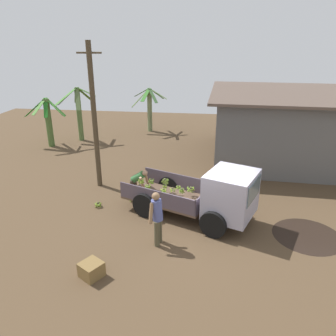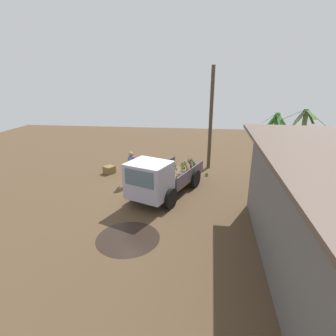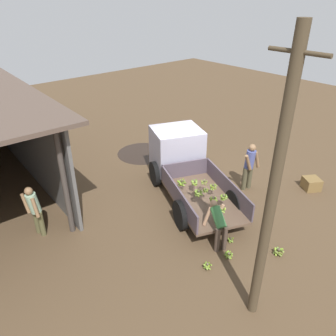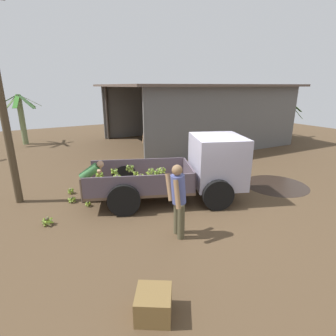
{
  "view_description": "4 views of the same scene",
  "coord_description": "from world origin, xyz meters",
  "px_view_note": "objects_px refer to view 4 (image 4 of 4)",
  "views": [
    {
      "loc": [
        -0.16,
        -9.75,
        5.93
      ],
      "look_at": [
        -1.62,
        1.15,
        1.59
      ],
      "focal_mm": 35.0,
      "sensor_mm": 36.0,
      "label": 1
    },
    {
      "loc": [
        10.61,
        2.09,
        5.21
      ],
      "look_at": [
        -0.17,
        0.79,
        1.48
      ],
      "focal_mm": 28.0,
      "sensor_mm": 36.0,
      "label": 2
    },
    {
      "loc": [
        -7.32,
        7.34,
        6.22
      ],
      "look_at": [
        -0.54,
        1.5,
        1.37
      ],
      "focal_mm": 35.0,
      "sensor_mm": 36.0,
      "label": 3
    },
    {
      "loc": [
        -4.5,
        -5.85,
        3.38
      ],
      "look_at": [
        -0.68,
        0.89,
        0.94
      ],
      "focal_mm": 28.0,
      "sensor_mm": 36.0,
      "label": 4
    }
  ],
  "objects_px": {
    "cargo_truck": "(201,167)",
    "banana_bunch_on_ground_2": "(47,221)",
    "person_bystander_near_shed": "(148,140)",
    "banana_bunch_on_ground_1": "(71,191)",
    "person_worker_loading": "(90,178)",
    "banana_bunch_on_ground_3": "(88,203)",
    "person_foreground_visitor": "(178,198)",
    "banana_bunch_on_ground_0": "(72,199)",
    "wooden_crate_0": "(154,304)",
    "utility_pole": "(1,100)"
  },
  "relations": [
    {
      "from": "person_foreground_visitor",
      "to": "banana_bunch_on_ground_2",
      "type": "xyz_separation_m",
      "value": [
        -2.6,
        2.04,
        -0.86
      ]
    },
    {
      "from": "person_worker_loading",
      "to": "banana_bunch_on_ground_1",
      "type": "distance_m",
      "value": 1.17
    },
    {
      "from": "person_worker_loading",
      "to": "wooden_crate_0",
      "type": "height_order",
      "value": "person_worker_loading"
    },
    {
      "from": "utility_pole",
      "to": "person_worker_loading",
      "type": "bearing_deg",
      "value": -26.83
    },
    {
      "from": "wooden_crate_0",
      "to": "person_foreground_visitor",
      "type": "bearing_deg",
      "value": 49.24
    },
    {
      "from": "cargo_truck",
      "to": "person_foreground_visitor",
      "type": "distance_m",
      "value": 2.35
    },
    {
      "from": "utility_pole",
      "to": "banana_bunch_on_ground_2",
      "type": "height_order",
      "value": "utility_pole"
    },
    {
      "from": "utility_pole",
      "to": "person_foreground_visitor",
      "type": "xyz_separation_m",
      "value": [
        3.19,
        -3.98,
        -2.03
      ]
    },
    {
      "from": "person_foreground_visitor",
      "to": "person_bystander_near_shed",
      "type": "height_order",
      "value": "person_foreground_visitor"
    },
    {
      "from": "person_worker_loading",
      "to": "banana_bunch_on_ground_0",
      "type": "bearing_deg",
      "value": -172.29
    },
    {
      "from": "utility_pole",
      "to": "person_bystander_near_shed",
      "type": "height_order",
      "value": "utility_pole"
    },
    {
      "from": "person_foreground_visitor",
      "to": "banana_bunch_on_ground_2",
      "type": "bearing_deg",
      "value": -28.39
    },
    {
      "from": "person_worker_loading",
      "to": "person_bystander_near_shed",
      "type": "xyz_separation_m",
      "value": [
        3.63,
        3.55,
        0.15
      ]
    },
    {
      "from": "person_worker_loading",
      "to": "banana_bunch_on_ground_2",
      "type": "xyz_separation_m",
      "value": [
        -1.35,
        -0.96,
        -0.64
      ]
    },
    {
      "from": "person_bystander_near_shed",
      "to": "banana_bunch_on_ground_0",
      "type": "xyz_separation_m",
      "value": [
        -4.18,
        -3.41,
        -0.8
      ]
    },
    {
      "from": "banana_bunch_on_ground_0",
      "to": "banana_bunch_on_ground_2",
      "type": "relative_size",
      "value": 0.86
    },
    {
      "from": "utility_pole",
      "to": "person_worker_loading",
      "type": "relative_size",
      "value": 4.72
    },
    {
      "from": "person_bystander_near_shed",
      "to": "banana_bunch_on_ground_3",
      "type": "relative_size",
      "value": 8.47
    },
    {
      "from": "person_bystander_near_shed",
      "to": "wooden_crate_0",
      "type": "distance_m",
      "value": 9.16
    },
    {
      "from": "cargo_truck",
      "to": "banana_bunch_on_ground_1",
      "type": "relative_size",
      "value": 23.0
    },
    {
      "from": "utility_pole",
      "to": "banana_bunch_on_ground_0",
      "type": "height_order",
      "value": "utility_pole"
    },
    {
      "from": "cargo_truck",
      "to": "utility_pole",
      "type": "xyz_separation_m",
      "value": [
        -4.96,
        2.44,
        1.98
      ]
    },
    {
      "from": "utility_pole",
      "to": "person_foreground_visitor",
      "type": "height_order",
      "value": "utility_pole"
    },
    {
      "from": "banana_bunch_on_ground_1",
      "to": "banana_bunch_on_ground_2",
      "type": "xyz_separation_m",
      "value": [
        -0.88,
        -1.82,
        0.0
      ]
    },
    {
      "from": "cargo_truck",
      "to": "banana_bunch_on_ground_2",
      "type": "distance_m",
      "value": 4.5
    },
    {
      "from": "cargo_truck",
      "to": "person_worker_loading",
      "type": "height_order",
      "value": "cargo_truck"
    },
    {
      "from": "person_foreground_visitor",
      "to": "banana_bunch_on_ground_0",
      "type": "bearing_deg",
      "value": -50.26
    },
    {
      "from": "person_foreground_visitor",
      "to": "banana_bunch_on_ground_2",
      "type": "distance_m",
      "value": 3.42
    },
    {
      "from": "person_worker_loading",
      "to": "banana_bunch_on_ground_1",
      "type": "xyz_separation_m",
      "value": [
        -0.46,
        0.86,
        -0.64
      ]
    },
    {
      "from": "banana_bunch_on_ground_3",
      "to": "person_bystander_near_shed",
      "type": "bearing_deg",
      "value": 45.69
    },
    {
      "from": "banana_bunch_on_ground_2",
      "to": "wooden_crate_0",
      "type": "xyz_separation_m",
      "value": [
        1.11,
        -3.77,
        0.1
      ]
    },
    {
      "from": "banana_bunch_on_ground_0",
      "to": "banana_bunch_on_ground_2",
      "type": "xyz_separation_m",
      "value": [
        -0.79,
        -1.1,
        0.01
      ]
    },
    {
      "from": "person_bystander_near_shed",
      "to": "cargo_truck",
      "type": "bearing_deg",
      "value": 159.31
    },
    {
      "from": "person_worker_loading",
      "to": "wooden_crate_0",
      "type": "distance_m",
      "value": 4.77
    },
    {
      "from": "cargo_truck",
      "to": "banana_bunch_on_ground_1",
      "type": "xyz_separation_m",
      "value": [
        -3.49,
        2.32,
        -0.91
      ]
    },
    {
      "from": "person_bystander_near_shed",
      "to": "banana_bunch_on_ground_1",
      "type": "height_order",
      "value": "person_bystander_near_shed"
    },
    {
      "from": "banana_bunch_on_ground_0",
      "to": "person_foreground_visitor",
      "type": "bearing_deg",
      "value": -60.0
    },
    {
      "from": "cargo_truck",
      "to": "banana_bunch_on_ground_3",
      "type": "distance_m",
      "value": 3.53
    },
    {
      "from": "banana_bunch_on_ground_1",
      "to": "banana_bunch_on_ground_2",
      "type": "bearing_deg",
      "value": -115.95
    },
    {
      "from": "banana_bunch_on_ground_1",
      "to": "wooden_crate_0",
      "type": "relative_size",
      "value": 0.4
    },
    {
      "from": "cargo_truck",
      "to": "person_foreground_visitor",
      "type": "xyz_separation_m",
      "value": [
        -1.77,
        -1.54,
        -0.05
      ]
    },
    {
      "from": "person_worker_loading",
      "to": "banana_bunch_on_ground_3",
      "type": "xyz_separation_m",
      "value": [
        -0.2,
        -0.37,
        -0.65
      ]
    },
    {
      "from": "banana_bunch_on_ground_2",
      "to": "wooden_crate_0",
      "type": "relative_size",
      "value": 0.54
    },
    {
      "from": "person_worker_loading",
      "to": "utility_pole",
      "type": "bearing_deg",
      "value": 175.15
    },
    {
      "from": "banana_bunch_on_ground_1",
      "to": "banana_bunch_on_ground_3",
      "type": "height_order",
      "value": "banana_bunch_on_ground_1"
    },
    {
      "from": "person_worker_loading",
      "to": "banana_bunch_on_ground_3",
      "type": "height_order",
      "value": "person_worker_loading"
    },
    {
      "from": "banana_bunch_on_ground_3",
      "to": "utility_pole",
      "type": "bearing_deg",
      "value": 142.11
    },
    {
      "from": "banana_bunch_on_ground_0",
      "to": "banana_bunch_on_ground_3",
      "type": "xyz_separation_m",
      "value": [
        0.36,
        -0.51,
        -0.0
      ]
    },
    {
      "from": "banana_bunch_on_ground_0",
      "to": "banana_bunch_on_ground_1",
      "type": "relative_size",
      "value": 1.17
    },
    {
      "from": "banana_bunch_on_ground_1",
      "to": "cargo_truck",
      "type": "bearing_deg",
      "value": -33.6
    }
  ]
}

